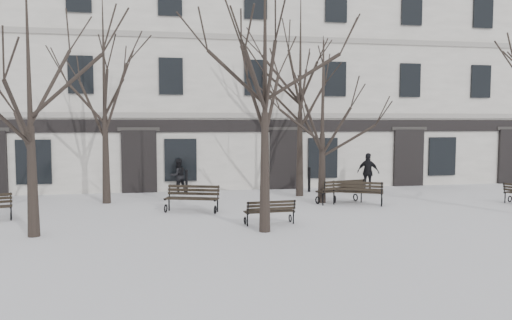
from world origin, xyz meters
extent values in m
plane|color=silver|center=(0.00, 0.00, 0.00)|extent=(100.00, 100.00, 0.00)
cube|color=silver|center=(0.00, 13.00, 5.50)|extent=(40.00, 10.00, 11.00)
cube|color=gray|center=(0.00, 7.97, 3.60)|extent=(40.00, 0.12, 0.25)
cube|color=gray|center=(0.00, 7.97, 7.30)|extent=(40.00, 0.12, 0.25)
cube|color=black|center=(0.00, 7.96, 3.10)|extent=(40.00, 0.10, 0.60)
cube|color=black|center=(-8.10, 7.95, 1.50)|extent=(1.50, 0.14, 2.00)
cube|color=black|center=(-3.50, 7.94, 1.45)|extent=(1.60, 0.22, 2.90)
cube|color=#2D2B28|center=(-3.50, 7.90, 2.95)|extent=(1.90, 0.08, 0.18)
cube|color=black|center=(-1.60, 7.95, 1.50)|extent=(1.50, 0.14, 2.00)
cube|color=black|center=(3.50, 7.94, 1.45)|extent=(1.60, 0.22, 2.90)
cube|color=#2D2B28|center=(3.50, 7.90, 2.95)|extent=(1.90, 0.08, 0.18)
cube|color=black|center=(5.40, 7.95, 1.50)|extent=(1.50, 0.14, 2.00)
cube|color=black|center=(10.00, 7.94, 1.45)|extent=(1.60, 0.22, 2.90)
cube|color=#2D2B28|center=(10.00, 7.90, 2.95)|extent=(1.90, 0.08, 0.18)
cube|color=black|center=(11.90, 7.95, 1.50)|extent=(1.50, 0.14, 2.00)
cube|color=black|center=(16.00, 7.94, 1.45)|extent=(1.60, 0.22, 2.90)
cube|color=black|center=(-6.00, 7.95, 5.40)|extent=(1.10, 0.14, 1.70)
cube|color=black|center=(-2.00, 7.95, 5.40)|extent=(1.10, 0.14, 1.70)
cube|color=black|center=(2.00, 7.95, 5.40)|extent=(1.10, 0.14, 1.70)
cube|color=black|center=(2.00, 7.95, 9.00)|extent=(1.10, 0.14, 1.70)
cube|color=black|center=(6.00, 7.95, 5.40)|extent=(1.10, 0.14, 1.70)
cube|color=black|center=(6.00, 7.95, 9.00)|extent=(1.10, 0.14, 1.70)
cube|color=black|center=(10.00, 7.95, 5.40)|extent=(1.10, 0.14, 1.70)
cube|color=black|center=(10.00, 7.95, 9.00)|extent=(1.10, 0.14, 1.70)
cube|color=black|center=(14.00, 7.95, 5.40)|extent=(1.10, 0.14, 1.70)
cube|color=black|center=(14.00, 7.95, 9.00)|extent=(1.10, 0.14, 1.70)
cone|color=black|center=(-6.08, -0.75, 1.58)|extent=(0.34, 0.34, 3.16)
cone|color=black|center=(0.53, -1.34, 1.77)|extent=(0.34, 0.34, 3.55)
cone|color=black|center=(-4.68, 5.03, 1.75)|extent=(0.34, 0.34, 3.50)
cone|color=black|center=(3.92, 3.56, 1.41)|extent=(0.34, 0.34, 2.81)
cone|color=black|center=(3.53, 5.50, 1.87)|extent=(0.34, 0.34, 3.74)
torus|color=black|center=(-7.42, 1.88, 0.14)|extent=(0.12, 0.29, 0.29)
cylinder|color=black|center=(-7.51, 2.22, 0.22)|extent=(0.05, 0.05, 0.44)
cube|color=black|center=(-7.47, 2.05, 0.44)|extent=(0.18, 0.54, 0.05)
cylinder|color=black|center=(-7.53, 2.30, 0.64)|extent=(0.07, 0.15, 0.49)
torus|color=black|center=(1.64, -0.09, 0.13)|extent=(0.06, 0.26, 0.26)
cylinder|color=black|center=(1.66, -0.41, 0.20)|extent=(0.04, 0.04, 0.40)
cube|color=black|center=(1.65, -0.25, 0.40)|extent=(0.08, 0.49, 0.04)
torus|color=black|center=(0.12, -0.20, 0.13)|extent=(0.06, 0.26, 0.26)
cylinder|color=black|center=(0.15, -0.52, 0.20)|extent=(0.04, 0.04, 0.40)
cube|color=black|center=(0.14, -0.36, 0.40)|extent=(0.08, 0.49, 0.04)
cube|color=black|center=(0.88, -0.11, 0.42)|extent=(1.61, 0.20, 0.03)
cube|color=black|center=(0.89, -0.23, 0.42)|extent=(1.61, 0.20, 0.03)
cube|color=black|center=(0.90, -0.36, 0.42)|extent=(1.61, 0.20, 0.03)
cube|color=black|center=(0.91, -0.48, 0.42)|extent=(1.61, 0.20, 0.03)
cube|color=black|center=(0.91, -0.52, 0.54)|extent=(1.61, 0.15, 0.08)
cube|color=black|center=(0.91, -0.54, 0.64)|extent=(1.61, 0.15, 0.08)
cube|color=black|center=(0.91, -0.56, 0.75)|extent=(1.61, 0.15, 0.08)
cylinder|color=black|center=(1.67, -0.48, 0.58)|extent=(0.05, 0.13, 0.44)
cylinder|color=black|center=(0.15, -0.59, 0.58)|extent=(0.05, 0.13, 0.44)
torus|color=black|center=(6.07, 2.54, 0.15)|extent=(0.19, 0.31, 0.31)
cylinder|color=black|center=(5.89, 2.19, 0.24)|extent=(0.05, 0.05, 0.49)
cube|color=black|center=(5.98, 2.37, 0.49)|extent=(0.31, 0.56, 0.05)
torus|color=black|center=(4.42, 3.36, 0.15)|extent=(0.19, 0.31, 0.31)
cylinder|color=black|center=(4.24, 3.01, 0.24)|extent=(0.05, 0.05, 0.49)
cube|color=black|center=(4.33, 3.19, 0.49)|extent=(0.31, 0.56, 0.05)
cube|color=black|center=(5.26, 2.99, 0.51)|extent=(1.79, 0.96, 0.04)
cube|color=black|center=(5.19, 2.85, 0.51)|extent=(1.79, 0.96, 0.04)
cube|color=black|center=(5.13, 2.72, 0.51)|extent=(1.79, 0.96, 0.04)
cube|color=black|center=(5.06, 2.58, 0.51)|extent=(1.79, 0.96, 0.04)
cube|color=black|center=(5.04, 2.54, 0.65)|extent=(1.77, 0.90, 0.10)
cube|color=black|center=(5.03, 2.52, 0.78)|extent=(1.77, 0.90, 0.10)
cube|color=black|center=(5.02, 2.50, 0.91)|extent=(1.77, 0.90, 0.10)
cylinder|color=black|center=(5.86, 2.11, 0.71)|extent=(0.11, 0.16, 0.54)
cylinder|color=black|center=(4.20, 2.93, 0.71)|extent=(0.11, 0.16, 0.54)
torus|color=black|center=(-2.35, 2.42, 0.15)|extent=(0.15, 0.31, 0.31)
cylinder|color=black|center=(-2.23, 2.79, 0.24)|extent=(0.05, 0.05, 0.48)
cube|color=black|center=(-2.29, 2.60, 0.48)|extent=(0.24, 0.58, 0.05)
torus|color=black|center=(-0.62, 1.83, 0.15)|extent=(0.15, 0.31, 0.31)
cylinder|color=black|center=(-0.49, 2.20, 0.24)|extent=(0.05, 0.05, 0.48)
cube|color=black|center=(-0.56, 2.02, 0.48)|extent=(0.24, 0.58, 0.05)
cube|color=black|center=(-1.50, 2.09, 0.51)|extent=(1.87, 0.72, 0.04)
cube|color=black|center=(-1.45, 2.23, 0.51)|extent=(1.87, 0.72, 0.04)
cube|color=black|center=(-1.40, 2.37, 0.51)|extent=(1.87, 0.72, 0.04)
cube|color=black|center=(-1.35, 2.51, 0.51)|extent=(1.87, 0.72, 0.04)
cube|color=black|center=(-1.34, 2.55, 0.65)|extent=(1.85, 0.66, 0.10)
cube|color=black|center=(-1.33, 2.58, 0.78)|extent=(1.85, 0.66, 0.10)
cube|color=black|center=(-1.32, 2.60, 0.91)|extent=(1.85, 0.66, 0.10)
cylinder|color=black|center=(-2.20, 2.87, 0.70)|extent=(0.09, 0.16, 0.54)
cylinder|color=black|center=(-0.46, 2.28, 0.70)|extent=(0.09, 0.16, 0.54)
torus|color=black|center=(5.43, 3.69, 0.15)|extent=(0.13, 0.32, 0.32)
cylinder|color=black|center=(5.52, 3.31, 0.24)|extent=(0.05, 0.05, 0.49)
cube|color=black|center=(5.47, 3.50, 0.49)|extent=(0.20, 0.59, 0.05)
torus|color=black|center=(3.63, 3.23, 0.15)|extent=(0.13, 0.32, 0.32)
cylinder|color=black|center=(3.73, 2.85, 0.24)|extent=(0.05, 0.05, 0.49)
cube|color=black|center=(3.68, 3.04, 0.49)|extent=(0.20, 0.59, 0.05)
cube|color=black|center=(4.52, 3.50, 0.51)|extent=(1.92, 0.57, 0.04)
cube|color=black|center=(4.56, 3.35, 0.51)|extent=(1.92, 0.57, 0.04)
cube|color=black|center=(4.59, 3.21, 0.51)|extent=(1.92, 0.57, 0.04)
cube|color=black|center=(4.63, 3.06, 0.51)|extent=(1.92, 0.57, 0.04)
cube|color=black|center=(4.64, 3.02, 0.65)|extent=(1.91, 0.52, 0.10)
cube|color=black|center=(4.65, 2.99, 0.78)|extent=(1.91, 0.52, 0.10)
cube|color=black|center=(4.65, 2.97, 0.91)|extent=(1.91, 0.52, 0.10)
cylinder|color=black|center=(5.54, 3.22, 0.71)|extent=(0.08, 0.16, 0.54)
cylinder|color=black|center=(3.75, 2.77, 0.71)|extent=(0.08, 0.16, 0.54)
torus|color=black|center=(11.53, 2.22, 0.13)|extent=(0.27, 0.14, 0.27)
cylinder|color=black|center=(11.21, 2.11, 0.21)|extent=(0.05, 0.05, 0.42)
cube|color=black|center=(11.37, 2.16, 0.42)|extent=(0.50, 0.22, 0.05)
cylinder|color=black|center=(11.14, 2.08, 0.61)|extent=(0.14, 0.08, 0.47)
cylinder|color=black|center=(-1.38, 6.93, 0.52)|extent=(0.13, 0.13, 1.04)
sphere|color=black|center=(-1.38, 6.93, 1.07)|extent=(0.15, 0.15, 0.15)
cylinder|color=black|center=(4.33, 6.70, 0.54)|extent=(0.13, 0.13, 1.08)
sphere|color=black|center=(4.33, 6.70, 1.10)|extent=(0.15, 0.15, 0.15)
imported|color=black|center=(-1.74, 7.51, 0.00)|extent=(0.95, 0.86, 1.59)
imported|color=black|center=(7.15, 6.42, 0.00)|extent=(1.08, 1.05, 1.82)
camera|label=1|loc=(-2.45, -15.72, 3.24)|focal=35.00mm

